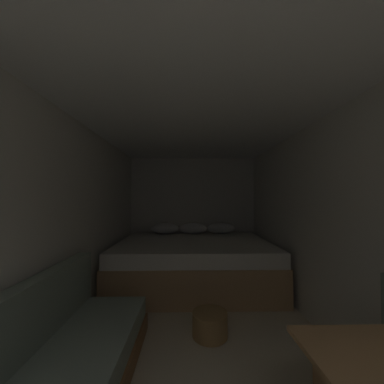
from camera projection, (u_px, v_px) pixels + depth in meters
ground_plane at (198, 342)px, 2.07m from camera, size 6.65×6.65×0.00m
wall_back at (193, 212)px, 4.45m from camera, size 2.55×0.05×2.14m
wall_left at (64, 227)px, 2.08m from camera, size 0.05×4.65×2.14m
wall_right at (328, 227)px, 2.12m from camera, size 0.05×4.65×2.14m
ceiling_slab at (197, 113)px, 2.13m from camera, size 2.55×4.65×0.05m
bed at (194, 261)px, 3.51m from camera, size 2.33×1.73×0.87m
wicker_basket at (210, 324)px, 2.17m from camera, size 0.35×0.35×0.22m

